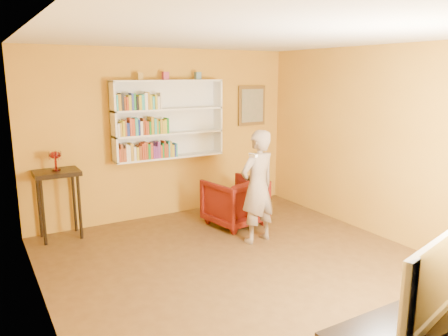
{
  "coord_description": "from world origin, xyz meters",
  "views": [
    {
      "loc": [
        -2.73,
        -4.04,
        2.31
      ],
      "look_at": [
        0.07,
        0.75,
        1.11
      ],
      "focal_mm": 35.0,
      "sensor_mm": 36.0,
      "label": 1
    }
  ],
  "objects_px": {
    "person": "(258,187)",
    "television": "(421,276)",
    "console_table": "(57,183)",
    "armchair": "(235,202)",
    "bookshelf": "(167,119)",
    "ruby_lustre": "(55,157)"
  },
  "relations": [
    {
      "from": "person",
      "to": "television",
      "type": "distance_m",
      "value": 3.05
    },
    {
      "from": "console_table",
      "to": "armchair",
      "type": "height_order",
      "value": "console_table"
    },
    {
      "from": "console_table",
      "to": "armchair",
      "type": "relative_size",
      "value": 1.22
    },
    {
      "from": "bookshelf",
      "to": "armchair",
      "type": "xyz_separation_m",
      "value": [
        0.69,
        -0.93,
        -1.23
      ]
    },
    {
      "from": "ruby_lustre",
      "to": "person",
      "type": "xyz_separation_m",
      "value": [
        2.35,
        -1.52,
        -0.4
      ]
    },
    {
      "from": "bookshelf",
      "to": "ruby_lustre",
      "type": "relative_size",
      "value": 6.63
    },
    {
      "from": "television",
      "to": "console_table",
      "type": "bearing_deg",
      "value": 96.3
    },
    {
      "from": "television",
      "to": "bookshelf",
      "type": "bearing_deg",
      "value": 74.97
    },
    {
      "from": "ruby_lustre",
      "to": "person",
      "type": "distance_m",
      "value": 2.83
    },
    {
      "from": "console_table",
      "to": "ruby_lustre",
      "type": "relative_size",
      "value": 3.63
    },
    {
      "from": "bookshelf",
      "to": "console_table",
      "type": "xyz_separation_m",
      "value": [
        -1.75,
        -0.16,
        -0.78
      ]
    },
    {
      "from": "console_table",
      "to": "armchair",
      "type": "bearing_deg",
      "value": -17.54
    },
    {
      "from": "armchair",
      "to": "person",
      "type": "bearing_deg",
      "value": 72.75
    },
    {
      "from": "console_table",
      "to": "television",
      "type": "relative_size",
      "value": 0.87
    },
    {
      "from": "ruby_lustre",
      "to": "bookshelf",
      "type": "bearing_deg",
      "value": 5.2
    },
    {
      "from": "armchair",
      "to": "television",
      "type": "distance_m",
      "value": 3.83
    },
    {
      "from": "ruby_lustre",
      "to": "armchair",
      "type": "xyz_separation_m",
      "value": [
        2.45,
        -0.77,
        -0.82
      ]
    },
    {
      "from": "armchair",
      "to": "person",
      "type": "distance_m",
      "value": 0.87
    },
    {
      "from": "console_table",
      "to": "ruby_lustre",
      "type": "bearing_deg",
      "value": 0.0
    },
    {
      "from": "ruby_lustre",
      "to": "armchair",
      "type": "relative_size",
      "value": 0.34
    },
    {
      "from": "bookshelf",
      "to": "console_table",
      "type": "distance_m",
      "value": 1.92
    },
    {
      "from": "console_table",
      "to": "person",
      "type": "bearing_deg",
      "value": -32.96
    }
  ]
}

